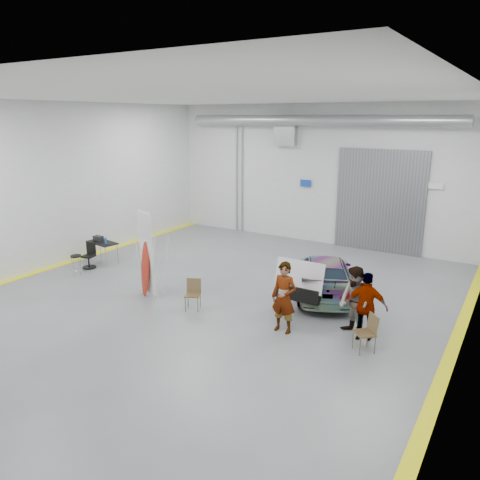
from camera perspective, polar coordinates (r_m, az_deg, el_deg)
The scene contains 13 objects.
ground at distance 14.66m, azimuth -3.32°, elevation -7.06°, with size 16.00×16.00×0.00m, color slate.
room_shell at distance 15.41m, azimuth 1.99°, elevation 9.68°, with size 14.02×16.18×6.01m.
sedan_car at distance 15.04m, azimuth 10.22°, elevation -4.21°, with size 1.73×4.24×1.23m, color silver.
person_a at distance 12.18m, azimuth 5.38°, elevation -6.98°, with size 0.69×0.45×1.90m, color #8B684C.
person_b at distance 12.24m, azimuth 13.82°, elevation -7.38°, with size 0.90×0.69×1.85m, color #45677E.
person_c at distance 12.18m, azimuth 15.18°, elevation -7.81°, with size 1.02×0.42×1.77m, color brown.
surfboard_display at distance 14.69m, azimuth -11.24°, elevation -2.48°, with size 0.78×0.40×2.86m.
folding_chair_near at distance 13.77m, azimuth -5.74°, elevation -7.35°, with size 0.56×0.60×0.89m.
folding_chair_far at distance 11.81m, azimuth 14.89°, elevation -11.70°, with size 0.61×0.70×0.93m.
shop_stool at distance 17.44m, azimuth -19.30°, elevation -2.97°, with size 0.39×0.39×0.76m.
work_table at distance 18.73m, azimuth -16.56°, elevation -0.20°, with size 1.35×0.83×1.04m.
office_chair at distance 18.21m, azimuth -17.85°, elevation -1.99°, with size 0.50×0.51×0.93m.
trunk_lid at distance 13.20m, azimuth 7.32°, elevation -3.91°, with size 1.43×0.87×0.04m, color silver.
Camera 1 is at (7.86, -11.10, 5.47)m, focal length 35.00 mm.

